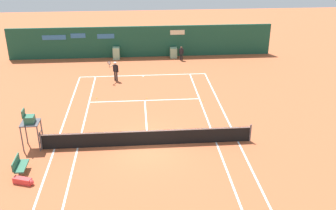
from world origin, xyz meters
name	(u,v)px	position (x,y,z in m)	size (l,w,h in m)	color
ground_plane	(147,140)	(0.00, 0.58, 0.00)	(80.00, 80.00, 0.01)	#B25633
tennis_net	(148,137)	(0.00, 0.00, 0.51)	(12.10, 0.10, 1.07)	#4C4C51
sponsor_back_wall	(141,42)	(-0.01, 16.97, 1.44)	(25.00, 1.02, 2.97)	#194C38
umpire_chair	(30,122)	(-6.52, 0.28, 1.61)	(1.00, 1.00, 2.40)	#47474C
player_bench	(19,165)	(-6.58, -2.32, 0.51)	(0.54, 1.23, 0.88)	#38383D
equipment_bag	(24,181)	(-6.16, -3.28, 0.16)	(1.07, 0.59, 0.32)	#DB3838
player_on_baseline	(115,70)	(-2.25, 10.58, 0.96)	(0.83, 0.63, 1.82)	black
ball_kid_left_post	(181,52)	(3.68, 15.55, 0.77)	(0.44, 0.22, 1.34)	black
tennis_ball_by_sideline	(97,98)	(-3.51, 7.01, 0.03)	(0.07, 0.07, 0.07)	#CCE033
tennis_ball_near_service_line	(147,98)	(0.15, 6.71, 0.03)	(0.07, 0.07, 0.07)	#CCE033
tennis_ball_mid_court	(203,101)	(4.19, 5.92, 0.03)	(0.07, 0.07, 0.07)	#CCE033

